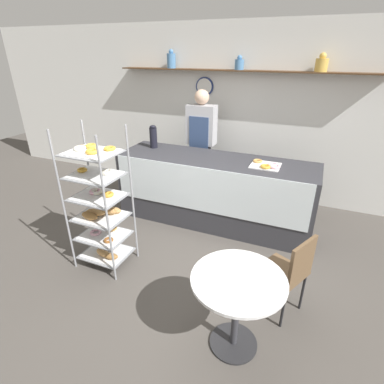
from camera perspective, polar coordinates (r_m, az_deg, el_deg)
The scene contains 9 objects.
ground_plane at distance 3.55m, azimuth -2.85°, elevation -14.85°, with size 14.00×14.00×0.00m, color #4C4742.
back_wall at distance 5.04m, azimuth 8.97°, elevation 14.54°, with size 10.00×0.30×2.70m.
display_counter at distance 4.26m, azimuth 4.24°, elevation 0.24°, with size 2.72×0.79×0.96m.
pastry_rack at distance 3.44m, azimuth -17.11°, elevation -2.86°, with size 0.58×0.47×1.62m.
person_worker at distance 4.78m, azimuth 1.77°, elevation 9.44°, with size 0.44×0.23×1.77m.
cafe_table at distance 2.51m, azimuth 8.61°, elevation -18.97°, with size 0.74×0.74×0.72m.
cafe_chair at distance 2.90m, azimuth 18.25°, elevation -13.81°, with size 0.51×0.51×0.86m.
coffee_carafe at distance 4.55m, azimuth -7.38°, elevation 10.40°, with size 0.11×0.11×0.34m.
donut_tray_counter at distance 3.90m, azimuth 14.11°, elevation 4.98°, with size 0.37×0.33×0.05m.
Camera 1 is at (1.21, -2.42, 2.29)m, focal length 28.00 mm.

